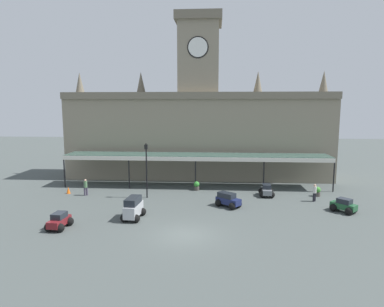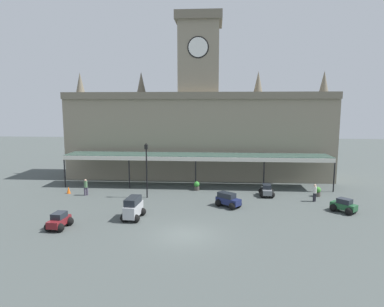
{
  "view_description": "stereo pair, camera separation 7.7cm",
  "coord_description": "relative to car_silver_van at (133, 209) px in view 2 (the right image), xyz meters",
  "views": [
    {
      "loc": [
        1.99,
        -22.27,
        9.07
      ],
      "look_at": [
        0.0,
        7.28,
        4.74
      ],
      "focal_mm": 31.22,
      "sensor_mm": 36.0,
      "label": 1
    },
    {
      "loc": [
        2.07,
        -22.26,
        9.07
      ],
      "look_at": [
        0.0,
        7.28,
        4.74
      ],
      "focal_mm": 31.22,
      "sensor_mm": 36.0,
      "label": 2
    }
  ],
  "objects": [
    {
      "name": "ground_plane",
      "position": [
        4.44,
        -3.15,
        -0.81
      ],
      "size": [
        140.0,
        140.0,
        0.0
      ],
      "primitive_type": "plane",
      "color": "#464D4B"
    },
    {
      "name": "station_building",
      "position": [
        4.44,
        16.55,
        5.41
      ],
      "size": [
        32.18,
        6.76,
        19.72
      ],
      "color": "gray",
      "rests_on": "ground"
    },
    {
      "name": "entrance_canopy",
      "position": [
        4.44,
        10.95,
        2.69
      ],
      "size": [
        29.16,
        3.26,
        3.63
      ],
      "color": "#38564C",
      "rests_on": "ground"
    },
    {
      "name": "car_silver_van",
      "position": [
        0.0,
        0.0,
        0.0
      ],
      "size": [
        1.72,
        2.47,
        1.77
      ],
      "color": "#B2B5BA",
      "rests_on": "ground"
    },
    {
      "name": "car_green_sedan",
      "position": [
        17.5,
        2.88,
        -0.3
      ],
      "size": [
        2.21,
        2.22,
        1.19
      ],
      "color": "#1E512D",
      "rests_on": "ground"
    },
    {
      "name": "car_maroon_sedan",
      "position": [
        -4.97,
        -2.46,
        -0.3
      ],
      "size": [
        1.62,
        2.11,
        1.19
      ],
      "color": "maroon",
      "rests_on": "ground"
    },
    {
      "name": "car_navy_estate",
      "position": [
        7.7,
        3.71,
        -0.24
      ],
      "size": [
        2.41,
        2.32,
        1.27
      ],
      "color": "#19214C",
      "rests_on": "ground"
    },
    {
      "name": "car_grey_sedan",
      "position": [
        11.7,
        7.57,
        -0.3
      ],
      "size": [
        1.6,
        2.1,
        1.19
      ],
      "color": "slate",
      "rests_on": "ground"
    },
    {
      "name": "pedestrian_near_entrance",
      "position": [
        -6.48,
        6.55,
        0.1
      ],
      "size": [
        0.34,
        0.34,
        1.67
      ],
      "color": "#3F384C",
      "rests_on": "ground"
    },
    {
      "name": "pedestrian_crossing_forecourt",
      "position": [
        15.92,
        5.92,
        0.1
      ],
      "size": [
        0.34,
        0.34,
        1.67
      ],
      "color": "black",
      "rests_on": "ground"
    },
    {
      "name": "victorian_lamppost",
      "position": [
        -0.14,
        6.11,
        2.52
      ],
      "size": [
        0.3,
        0.3,
        5.41
      ],
      "color": "black",
      "rests_on": "ground"
    },
    {
      "name": "traffic_cone",
      "position": [
        -8.56,
        7.12,
        -0.45
      ],
      "size": [
        0.4,
        0.4,
        0.71
      ],
      "primitive_type": "cone",
      "color": "orange",
      "rests_on": "ground"
    },
    {
      "name": "planter_by_canopy",
      "position": [
        16.78,
        7.8,
        -0.32
      ],
      "size": [
        0.6,
        0.6,
        0.96
      ],
      "color": "#47423D",
      "rests_on": "ground"
    },
    {
      "name": "planter_forecourt_centre",
      "position": [
        4.58,
        9.36,
        -0.32
      ],
      "size": [
        0.6,
        0.6,
        0.96
      ],
      "color": "#47423D",
      "rests_on": "ground"
    }
  ]
}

